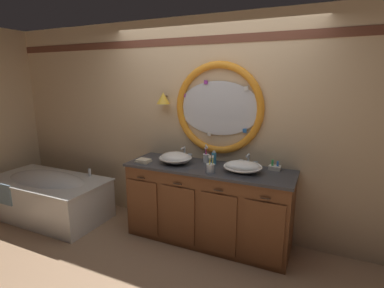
# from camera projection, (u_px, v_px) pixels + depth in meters

# --- Properties ---
(ground_plane) EXTENTS (14.00, 14.00, 0.00)m
(ground_plane) POSITION_uv_depth(u_px,v_px,m) (189.00, 248.00, 3.32)
(ground_plane) COLOR tan
(back_wall_assembly) EXTENTS (6.40, 0.26, 2.60)m
(back_wall_assembly) POSITION_uv_depth(u_px,v_px,m) (209.00, 126.00, 3.54)
(back_wall_assembly) COLOR #D6B78E
(back_wall_assembly) RESTS_ON ground_plane
(vanity_counter) EXTENTS (1.92, 0.63, 0.91)m
(vanity_counter) POSITION_uv_depth(u_px,v_px,m) (208.00, 204.00, 3.40)
(vanity_counter) COLOR brown
(vanity_counter) RESTS_ON ground_plane
(bathtub) EXTENTS (1.67, 0.83, 0.66)m
(bathtub) POSITION_uv_depth(u_px,v_px,m) (48.00, 194.00, 4.01)
(bathtub) COLOR white
(bathtub) RESTS_ON ground_plane
(sink_basin_left) EXTENTS (0.39, 0.39, 0.13)m
(sink_basin_left) POSITION_uv_depth(u_px,v_px,m) (175.00, 158.00, 3.42)
(sink_basin_left) COLOR white
(sink_basin_left) RESTS_ON vanity_counter
(sink_basin_right) EXTENTS (0.41, 0.41, 0.13)m
(sink_basin_right) POSITION_uv_depth(u_px,v_px,m) (243.00, 167.00, 3.09)
(sink_basin_right) COLOR white
(sink_basin_right) RESTS_ON vanity_counter
(faucet_set_left) EXTENTS (0.21, 0.12, 0.15)m
(faucet_set_left) POSITION_uv_depth(u_px,v_px,m) (184.00, 154.00, 3.64)
(faucet_set_left) COLOR silver
(faucet_set_left) RESTS_ON vanity_counter
(faucet_set_right) EXTENTS (0.22, 0.12, 0.15)m
(faucet_set_right) POSITION_uv_depth(u_px,v_px,m) (248.00, 161.00, 3.31)
(faucet_set_right) COLOR silver
(faucet_set_right) RESTS_ON vanity_counter
(toothbrush_holder_left) EXTENTS (0.08, 0.08, 0.21)m
(toothbrush_holder_left) POSITION_uv_depth(u_px,v_px,m) (206.00, 158.00, 3.47)
(toothbrush_holder_left) COLOR white
(toothbrush_holder_left) RESTS_ON vanity_counter
(toothbrush_holder_right) EXTENTS (0.09, 0.09, 0.19)m
(toothbrush_holder_right) POSITION_uv_depth(u_px,v_px,m) (210.00, 168.00, 3.08)
(toothbrush_holder_right) COLOR silver
(toothbrush_holder_right) RESTS_ON vanity_counter
(soap_dispenser) EXTENTS (0.06, 0.06, 0.17)m
(soap_dispenser) POSITION_uv_depth(u_px,v_px,m) (214.00, 158.00, 3.39)
(soap_dispenser) COLOR #388EBC
(soap_dispenser) RESTS_ON vanity_counter
(folded_hand_towel) EXTENTS (0.16, 0.14, 0.04)m
(folded_hand_towel) POSITION_uv_depth(u_px,v_px,m) (143.00, 161.00, 3.47)
(folded_hand_towel) COLOR beige
(folded_hand_towel) RESTS_ON vanity_counter
(toiletry_basket) EXTENTS (0.13, 0.10, 0.11)m
(toiletry_basket) POSITION_uv_depth(u_px,v_px,m) (275.00, 167.00, 3.19)
(toiletry_basket) COLOR beige
(toiletry_basket) RESTS_ON vanity_counter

